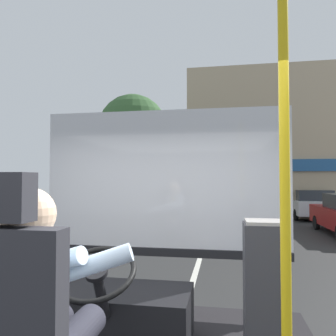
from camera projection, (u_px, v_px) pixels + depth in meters
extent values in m
cube|color=#2C2C2C|center=(205.00, 243.00, 10.31)|extent=(18.00, 44.00, 0.05)
cube|color=silver|center=(205.00, 242.00, 10.31)|extent=(0.12, 39.60, 0.00)
cube|color=#28282D|center=(1.00, 319.00, 1.17)|extent=(0.48, 0.10, 0.66)
cube|color=#28282D|center=(3.00, 197.00, 1.19)|extent=(0.22, 0.10, 0.18)
cylinder|color=silver|center=(27.00, 311.00, 1.33)|extent=(0.33, 0.33, 0.59)
cube|color=#B2842D|center=(49.00, 281.00, 1.50)|extent=(0.06, 0.01, 0.37)
sphere|color=beige|center=(28.00, 214.00, 1.34)|extent=(0.22, 0.22, 0.22)
cylinder|color=silver|center=(78.00, 269.00, 1.56)|extent=(0.55, 0.20, 0.25)
cylinder|color=silver|center=(39.00, 267.00, 1.60)|extent=(0.55, 0.20, 0.25)
cube|color=black|center=(119.00, 316.00, 2.48)|extent=(1.10, 0.56, 0.40)
cylinder|color=black|center=(101.00, 295.00, 2.13)|extent=(0.07, 0.23, 0.36)
torus|color=black|center=(96.00, 273.00, 2.05)|extent=(0.51, 0.47, 0.26)
cylinder|color=black|center=(96.00, 273.00, 2.05)|extent=(0.14, 0.14, 0.09)
cylinder|color=gold|center=(285.00, 223.00, 1.39)|extent=(0.04, 0.04, 2.11)
cube|color=#333338|center=(265.00, 302.00, 2.01)|extent=(0.25, 0.25, 0.97)
cube|color=#9E9993|center=(264.00, 222.00, 2.03)|extent=(0.23, 0.23, 0.02)
cube|color=silver|center=(163.00, 178.00, 3.31)|extent=(2.50, 0.01, 1.40)
cube|color=black|center=(163.00, 252.00, 3.28)|extent=(2.50, 0.08, 0.08)
cylinder|color=#4C3828|center=(133.00, 189.00, 13.33)|extent=(0.28, 0.28, 3.16)
sphere|color=#32582D|center=(133.00, 129.00, 13.41)|extent=(2.81, 2.81, 2.81)
cube|color=tan|center=(284.00, 145.00, 18.87)|extent=(10.77, 4.96, 7.97)
cube|color=#235184|center=(294.00, 165.00, 16.33)|extent=(10.34, 0.12, 0.60)
cylinder|color=black|center=(316.00, 222.00, 12.89)|extent=(0.14, 0.55, 0.55)
cube|color=silver|center=(309.00, 206.00, 16.89)|extent=(1.96, 4.44, 0.67)
cube|color=#282D33|center=(310.00, 195.00, 16.65)|extent=(1.61, 2.44, 0.51)
cylinder|color=black|center=(320.00, 210.00, 18.08)|extent=(0.14, 0.55, 0.55)
cylinder|color=black|center=(285.00, 210.00, 18.40)|extent=(0.14, 0.55, 0.55)
cylinder|color=black|center=(296.00, 215.00, 15.68)|extent=(0.14, 0.55, 0.55)
cube|color=#195633|center=(295.00, 200.00, 21.96)|extent=(1.93, 3.93, 0.67)
cube|color=#282D33|center=(296.00, 191.00, 21.75)|extent=(1.58, 2.16, 0.51)
cylinder|color=black|center=(305.00, 204.00, 22.99)|extent=(0.14, 0.55, 0.55)
cylinder|color=black|center=(278.00, 203.00, 23.30)|extent=(0.14, 0.55, 0.55)
cylinder|color=black|center=(314.00, 206.00, 20.59)|extent=(0.14, 0.55, 0.55)
cylinder|color=black|center=(284.00, 206.00, 20.90)|extent=(0.14, 0.55, 0.55)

